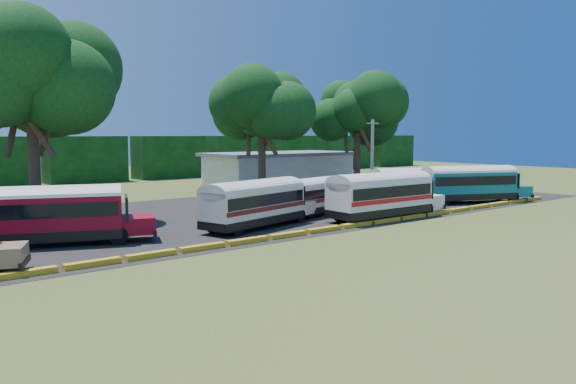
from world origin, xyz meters
TOP-DOWN VIEW (x-y plane):
  - ground at (0.00, 0.00)m, footprint 160.00×160.00m
  - asphalt_strip at (1.00, 12.00)m, footprint 64.00×24.00m
  - curb at (-0.00, 1.00)m, footprint 53.70×0.45m
  - terminal_building at (18.00, 30.00)m, footprint 19.00×9.00m
  - treeline_backdrop at (0.00, 48.00)m, footprint 130.00×4.00m
  - bus_red at (-16.53, 7.65)m, footprint 10.57×6.26m
  - bus_cream_west at (-3.99, 4.98)m, footprint 10.18×4.75m
  - bus_cream_east at (3.96, 7.11)m, footprint 9.17×4.08m
  - bus_white_red at (5.55, 2.24)m, footprint 10.63×2.85m
  - bus_white_blue at (16.70, 8.02)m, footprint 9.78×5.40m
  - bus_teal at (19.41, 3.78)m, footprint 10.52×6.58m
  - tree_west at (-14.88, 16.01)m, footprint 10.68×10.68m
  - tree_center at (8.38, 20.88)m, footprint 9.17×9.17m
  - tree_east at (21.57, 20.11)m, footprint 8.17×8.17m
  - utility_pole at (15.68, 12.46)m, footprint 1.60×0.30m

SIDE VIEW (x-z plane):
  - ground at x=0.00m, z-range 0.00..0.00m
  - asphalt_strip at x=1.00m, z-range 0.00..0.02m
  - curb at x=0.00m, z-range 0.00..0.30m
  - bus_cream_east at x=3.96m, z-range 0.19..3.12m
  - bus_white_blue at x=16.70m, z-range 0.21..3.35m
  - bus_cream_west at x=-3.99m, z-range 0.21..3.46m
  - bus_red at x=-16.53m, z-range 0.25..3.66m
  - bus_teal at x=19.41m, z-range 0.25..3.67m
  - bus_white_red at x=5.55m, z-range 0.23..3.71m
  - terminal_building at x=18.00m, z-range 0.03..4.03m
  - treeline_backdrop at x=0.00m, z-range 0.00..6.00m
  - utility_pole at x=15.68m, z-range 0.11..7.83m
  - tree_center at x=8.38m, z-range 2.92..15.59m
  - tree_east at x=21.57m, z-range 3.16..15.63m
  - tree_west at x=-14.88m, z-range 3.32..17.88m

